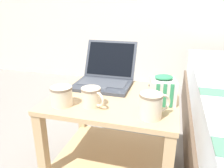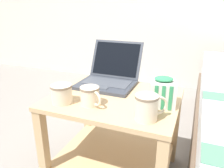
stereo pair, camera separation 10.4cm
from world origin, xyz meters
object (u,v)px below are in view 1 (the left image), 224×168
object	(u,v)px
laptop	(105,76)
mug_mid_center	(92,96)
cell_phone	(159,89)
mug_front_right	(151,104)
snack_bag	(163,90)
mug_front_left	(62,95)

from	to	relation	value
laptop	mug_mid_center	distance (m)	0.30
cell_phone	mug_mid_center	bearing A→B (deg)	-134.70
mug_front_right	snack_bag	size ratio (longest dim) A/B	0.91
snack_bag	cell_phone	world-z (taller)	snack_bag
mug_front_right	mug_mid_center	xyz separation A→B (m)	(-0.27, 0.04, -0.01)
mug_front_left	cell_phone	size ratio (longest dim) A/B	0.82
mug_front_right	laptop	bearing A→B (deg)	132.06
cell_phone	mug_front_left	bearing A→B (deg)	-143.33
mug_front_left	snack_bag	bearing A→B (deg)	18.34
snack_bag	mug_front_left	bearing A→B (deg)	-161.66
mug_mid_center	laptop	bearing A→B (deg)	96.07
laptop	mug_front_left	distance (m)	0.34
laptop	snack_bag	bearing A→B (deg)	-28.15
mug_mid_center	snack_bag	xyz separation A→B (m)	(0.31, 0.12, 0.02)
mug_front_left	mug_mid_center	size ratio (longest dim) A/B	1.08
mug_front_right	snack_bag	bearing A→B (deg)	77.59
mug_front_left	mug_front_right	bearing A→B (deg)	-1.31
laptop	mug_mid_center	size ratio (longest dim) A/B	2.82
mug_front_right	mug_mid_center	world-z (taller)	mug_front_right
mug_front_left	mug_mid_center	bearing A→B (deg)	11.04
laptop	cell_phone	bearing A→B (deg)	-3.13
laptop	cell_phone	xyz separation A→B (m)	(0.31, -0.02, -0.04)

